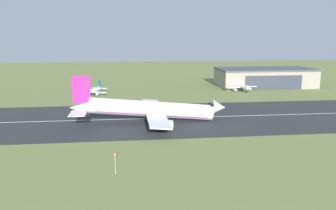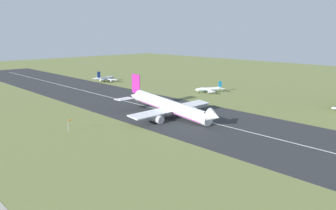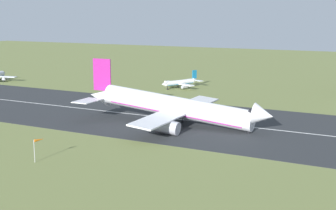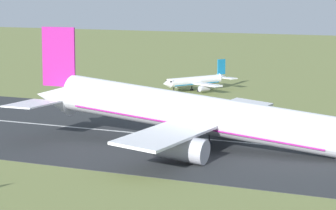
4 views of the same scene
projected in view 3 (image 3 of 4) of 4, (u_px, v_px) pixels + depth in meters
runway_strip at (128, 114)px, 152.27m from camera, size 494.00×55.46×0.06m
runway_centreline at (128, 114)px, 152.26m from camera, size 444.60×0.70×0.01m
airplane_landing at (175, 107)px, 136.19m from camera, size 59.18×47.55×18.32m
airplane_parked_east at (180, 83)px, 205.12m from camera, size 17.59×20.24×7.35m
windsock_pole at (39, 141)px, 102.17m from camera, size 1.27×2.66×5.11m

